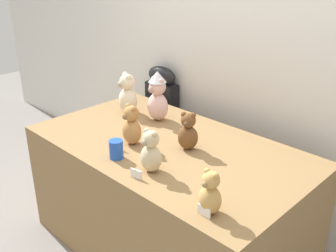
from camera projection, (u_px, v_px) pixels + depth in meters
wall_back at (244, 44)px, 2.70m from camera, size 7.00×0.08×2.60m
display_table at (168, 198)px, 2.58m from camera, size 1.75×0.99×0.79m
instrument_case at (162, 125)px, 3.38m from camera, size 0.28×0.13×1.03m
teddy_bear_honey at (210, 193)px, 1.74m from camera, size 0.12×0.10×0.22m
teddy_bear_caramel at (132, 126)px, 2.38m from camera, size 0.14×0.12×0.25m
teddy_bear_blush at (157, 97)px, 2.71m from camera, size 0.17×0.15×0.35m
teddy_bear_cream at (128, 95)px, 2.84m from camera, size 0.19×0.17×0.30m
teddy_bear_chestnut at (188, 132)px, 2.31m from camera, size 0.16×0.15×0.24m
teddy_bear_sand at (151, 152)px, 2.07m from camera, size 0.13×0.11×0.24m
party_cup_blue at (116, 149)px, 2.23m from camera, size 0.08×0.08×0.11m
name_card_front_left at (118, 145)px, 2.35m from camera, size 0.07×0.02×0.05m
name_card_front_middle at (136, 174)px, 2.04m from camera, size 0.07×0.02×0.05m
name_card_front_right at (204, 211)px, 1.74m from camera, size 0.07×0.01×0.05m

